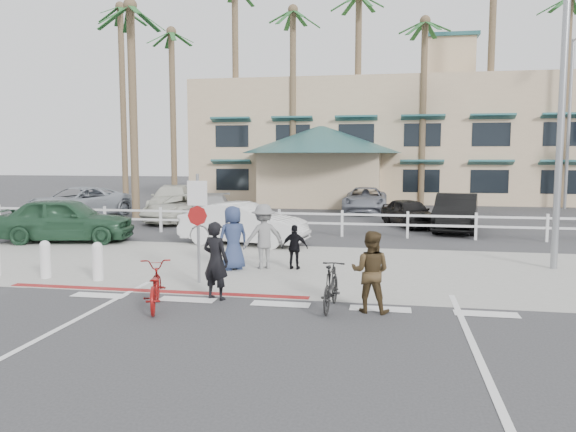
% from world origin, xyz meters
% --- Properties ---
extents(ground, '(140.00, 140.00, 0.00)m').
position_xyz_m(ground, '(0.00, 0.00, 0.00)').
color(ground, '#333335').
extents(bike_path, '(12.00, 16.00, 0.01)m').
position_xyz_m(bike_path, '(0.00, -2.00, 0.00)').
color(bike_path, '#333335').
rests_on(bike_path, ground).
extents(sidewalk_plaza, '(22.00, 7.00, 0.01)m').
position_xyz_m(sidewalk_plaza, '(0.00, 4.50, 0.01)').
color(sidewalk_plaza, gray).
rests_on(sidewalk_plaza, ground).
extents(cross_street, '(40.00, 5.00, 0.01)m').
position_xyz_m(cross_street, '(0.00, 8.50, 0.00)').
color(cross_street, '#333335').
rests_on(cross_street, ground).
extents(parking_lot, '(50.00, 16.00, 0.01)m').
position_xyz_m(parking_lot, '(0.00, 18.00, 0.00)').
color(parking_lot, '#333335').
rests_on(parking_lot, ground).
extents(curb_red, '(7.00, 0.25, 0.02)m').
position_xyz_m(curb_red, '(-3.00, 1.20, 0.01)').
color(curb_red, maroon).
rests_on(curb_red, ground).
extents(rail_fence, '(29.40, 0.16, 1.00)m').
position_xyz_m(rail_fence, '(0.50, 10.50, 0.50)').
color(rail_fence, silver).
rests_on(rail_fence, ground).
extents(building, '(28.00, 16.00, 11.30)m').
position_xyz_m(building, '(2.00, 31.00, 5.65)').
color(building, '#CCB08B').
rests_on(building, ground).
extents(sign_post, '(0.50, 0.10, 2.90)m').
position_xyz_m(sign_post, '(-2.30, 2.20, 1.45)').
color(sign_post, gray).
rests_on(sign_post, ground).
extents(bollard_0, '(0.26, 0.26, 0.95)m').
position_xyz_m(bollard_0, '(-4.80, 2.00, 0.47)').
color(bollard_0, silver).
rests_on(bollard_0, ground).
extents(bollard_1, '(0.26, 0.26, 0.95)m').
position_xyz_m(bollard_1, '(-6.20, 2.00, 0.47)').
color(bollard_1, silver).
rests_on(bollard_1, ground).
extents(streetlight_0, '(0.60, 2.00, 9.00)m').
position_xyz_m(streetlight_0, '(6.50, 5.50, 4.50)').
color(streetlight_0, gray).
rests_on(streetlight_0, ground).
extents(streetlight_1, '(0.60, 2.00, 9.50)m').
position_xyz_m(streetlight_1, '(12.00, 24.00, 4.75)').
color(streetlight_1, gray).
rests_on(streetlight_1, ground).
extents(palm_0, '(4.00, 4.00, 15.00)m').
position_xyz_m(palm_0, '(-16.00, 26.00, 7.50)').
color(palm_0, '#205326').
rests_on(palm_0, ground).
extents(palm_1, '(4.00, 4.00, 13.00)m').
position_xyz_m(palm_1, '(-12.00, 25.00, 6.50)').
color(palm_1, '#205326').
rests_on(palm_1, ground).
extents(palm_2, '(4.00, 4.00, 16.00)m').
position_xyz_m(palm_2, '(-8.00, 26.00, 8.00)').
color(palm_2, '#205326').
rests_on(palm_2, ground).
extents(palm_3, '(4.00, 4.00, 14.00)m').
position_xyz_m(palm_3, '(-4.00, 25.00, 7.00)').
color(palm_3, '#205326').
rests_on(palm_3, ground).
extents(palm_4, '(4.00, 4.00, 15.00)m').
position_xyz_m(palm_4, '(0.00, 26.00, 7.50)').
color(palm_4, '#205326').
rests_on(palm_4, ground).
extents(palm_5, '(4.00, 4.00, 13.00)m').
position_xyz_m(palm_5, '(4.00, 25.00, 6.50)').
color(palm_5, '#205326').
rests_on(palm_5, ground).
extents(palm_6, '(4.00, 4.00, 17.00)m').
position_xyz_m(palm_6, '(8.00, 26.00, 8.50)').
color(palm_6, '#205326').
rests_on(palm_6, ground).
extents(palm_7, '(4.00, 4.00, 14.00)m').
position_xyz_m(palm_7, '(12.00, 25.00, 7.00)').
color(palm_7, '#205326').
rests_on(palm_7, ground).
extents(palm_10, '(4.00, 4.00, 12.00)m').
position_xyz_m(palm_10, '(-10.00, 15.00, 6.00)').
color(palm_10, '#205326').
rests_on(palm_10, ground).
extents(bike_red, '(1.14, 1.82, 0.90)m').
position_xyz_m(bike_red, '(-2.41, -0.12, 0.45)').
color(bike_red, maroon).
rests_on(bike_red, ground).
extents(rider_red, '(0.70, 0.57, 1.66)m').
position_xyz_m(rider_red, '(-1.43, 0.79, 0.83)').
color(rider_red, black).
rests_on(rider_red, ground).
extents(bike_black, '(0.54, 1.58, 0.93)m').
position_xyz_m(bike_black, '(1.04, 0.44, 0.47)').
color(bike_black, black).
rests_on(bike_black, ground).
extents(rider_black, '(0.86, 0.72, 1.59)m').
position_xyz_m(rider_black, '(1.80, 0.41, 0.79)').
color(rider_black, '#40301B').
rests_on(rider_black, ground).
extents(pedestrian_a, '(1.30, 1.13, 1.74)m').
position_xyz_m(pedestrian_a, '(-1.16, 4.13, 0.87)').
color(pedestrian_a, slate).
rests_on(pedestrian_a, ground).
extents(pedestrian_child, '(0.72, 0.33, 1.20)m').
position_xyz_m(pedestrian_child, '(-0.32, 4.17, 0.60)').
color(pedestrian_child, black).
rests_on(pedestrian_child, ground).
extents(pedestrian_b, '(0.99, 0.95, 1.71)m').
position_xyz_m(pedestrian_b, '(-1.92, 3.83, 0.86)').
color(pedestrian_b, navy).
rests_on(pedestrian_b, ground).
extents(car_white_sedan, '(4.54, 2.17, 1.44)m').
position_xyz_m(car_white_sedan, '(-2.75, 8.07, 0.72)').
color(car_white_sedan, silver).
rests_on(car_white_sedan, ground).
extents(car_red_compact, '(4.93, 2.75, 1.59)m').
position_xyz_m(car_red_compact, '(-9.08, 7.53, 0.79)').
color(car_red_compact, '#234830').
rests_on(car_red_compact, ground).
extents(lot_car_0, '(3.46, 5.03, 1.28)m').
position_xyz_m(lot_car_0, '(-7.09, 13.91, 0.64)').
color(lot_car_0, beige).
rests_on(lot_car_0, ground).
extents(lot_car_1, '(2.76, 4.71, 1.28)m').
position_xyz_m(lot_car_1, '(-5.78, 13.72, 0.64)').
color(lot_car_1, '#A6A6A6').
rests_on(lot_car_1, ground).
extents(lot_car_2, '(2.75, 3.80, 1.20)m').
position_xyz_m(lot_car_2, '(2.98, 14.09, 0.60)').
color(lot_car_2, black).
rests_on(lot_car_2, ground).
extents(lot_car_3, '(2.28, 4.74, 1.50)m').
position_xyz_m(lot_car_3, '(4.78, 13.04, 0.75)').
color(lot_car_3, black).
rests_on(lot_car_3, ground).
extents(lot_car_4, '(2.98, 5.21, 1.42)m').
position_xyz_m(lot_car_4, '(-9.37, 18.00, 0.71)').
color(lot_car_4, silver).
rests_on(lot_car_4, ground).
extents(lot_car_5, '(2.25, 4.86, 1.35)m').
position_xyz_m(lot_car_5, '(0.84, 19.80, 0.67)').
color(lot_car_5, gray).
rests_on(lot_car_5, ground).
extents(lot_car_6, '(4.28, 5.93, 1.50)m').
position_xyz_m(lot_car_6, '(-12.94, 14.79, 0.75)').
color(lot_car_6, '#9199A3').
rests_on(lot_car_6, ground).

